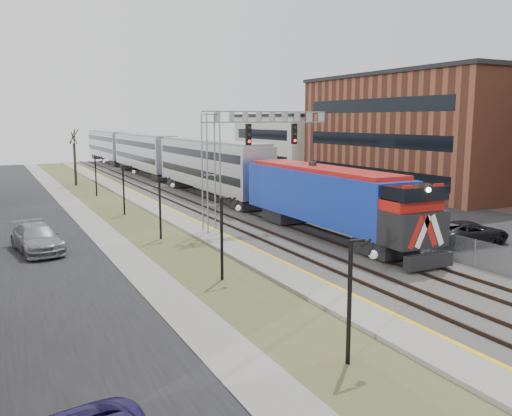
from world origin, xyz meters
TOP-DOWN VIEW (x-y plane):
  - street_west at (-11.50, 35.00)m, footprint 7.00×120.00m
  - sidewalk at (-7.00, 35.00)m, footprint 2.00×120.00m
  - grass_median at (-4.00, 35.00)m, footprint 4.00×120.00m
  - platform at (-1.00, 35.00)m, footprint 2.00×120.00m
  - ballast_bed at (4.00, 35.00)m, footprint 8.00×120.00m
  - parking_lot at (16.00, 35.00)m, footprint 16.00×120.00m
  - platform_edge at (-0.12, 35.00)m, footprint 0.24×120.00m
  - track_near at (2.00, 35.00)m, footprint 1.58×120.00m
  - track_far at (5.50, 35.00)m, footprint 1.58×120.00m
  - train at (5.50, 58.83)m, footprint 3.00×85.85m
  - signal_gantry at (1.22, 27.99)m, footprint 9.00×1.07m
  - lampposts at (-4.00, 18.29)m, footprint 0.14×62.14m
  - fence at (8.20, 35.00)m, footprint 0.04×120.00m
  - buildings_east at (30.00, 31.18)m, footprint 16.00×76.00m
  - bare_trees at (-12.66, 38.91)m, footprint 12.30×42.30m
  - car_lot_c at (12.38, 18.20)m, footprint 5.29×2.59m
  - car_lot_d at (11.84, 21.93)m, footprint 5.41×3.97m
  - car_lot_e at (11.42, 35.12)m, footprint 4.89×3.28m
  - car_lot_f at (12.84, 36.21)m, footprint 4.63×2.20m
  - car_street_b at (-11.34, 27.96)m, footprint 2.90×5.62m

SIDE VIEW (x-z plane):
  - street_west at x=-11.50m, z-range 0.00..0.04m
  - parking_lot at x=16.00m, z-range 0.00..0.04m
  - grass_median at x=-4.00m, z-range 0.00..0.06m
  - sidewalk at x=-7.00m, z-range 0.00..0.08m
  - ballast_bed at x=4.00m, z-range 0.00..0.20m
  - platform at x=-1.00m, z-range 0.00..0.24m
  - platform_edge at x=-0.12m, z-range 0.24..0.25m
  - track_near at x=2.00m, z-range 0.20..0.35m
  - track_far at x=5.50m, z-range 0.20..0.35m
  - car_lot_c at x=12.38m, z-range 0.00..1.45m
  - car_lot_d at x=11.84m, z-range 0.00..1.46m
  - car_lot_f at x=12.84m, z-range 0.00..1.47m
  - car_lot_e at x=11.42m, z-range 0.00..1.55m
  - car_street_b at x=-11.34m, z-range 0.00..1.56m
  - fence at x=8.20m, z-range 0.00..1.60m
  - lampposts at x=-4.00m, z-range 0.00..4.00m
  - bare_trees at x=-12.66m, z-range -0.27..5.68m
  - train at x=5.50m, z-range 0.26..5.58m
  - signal_gantry at x=1.22m, z-range 1.51..9.66m
  - buildings_east at x=30.00m, z-range -1.19..13.81m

